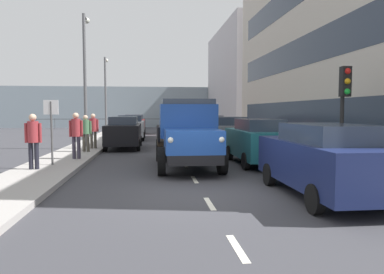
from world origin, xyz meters
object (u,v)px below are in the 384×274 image
at_px(pedestrian_with_bag, 33,137).
at_px(lamp_post_far, 106,88).
at_px(car_silver_oppositeside_1, 131,127).
at_px(pedestrian_near_railing, 76,132).
at_px(lamp_post_promenade, 85,69).
at_px(car_teal_kerbside_1, 258,141).
at_px(car_black_oppositeside_0, 124,132).
at_px(car_maroon_kerbside_3, 210,127).
at_px(car_navy_kerbside_near, 323,159).
at_px(car_red_oppositeside_2, 134,124).
at_px(traffic_light_near, 344,96).
at_px(car_grey_kerbside_2, 227,132).
at_px(truck_vintage_blue, 188,135).
at_px(street_sign, 51,121).
at_px(pedestrian_couple_b, 86,130).
at_px(pedestrian_strolling, 93,128).

xyz_separation_m(pedestrian_with_bag, lamp_post_far, (-0.11, -17.92, 2.65)).
bearing_deg(car_silver_oppositeside_1, pedestrian_near_railing, 82.86).
bearing_deg(lamp_post_promenade, car_teal_kerbside_1, 138.81).
xyz_separation_m(car_teal_kerbside_1, car_black_oppositeside_0, (5.49, -6.51, 0.00)).
bearing_deg(car_maroon_kerbside_3, lamp_post_far, -34.36).
xyz_separation_m(car_navy_kerbside_near, car_red_oppositeside_2, (5.49, -23.69, -0.00)).
distance_m(traffic_light_near, lamp_post_promenade, 13.34).
height_order(car_navy_kerbside_near, car_maroon_kerbside_3, same).
distance_m(pedestrian_near_railing, traffic_light_near, 9.73).
bearing_deg(car_red_oppositeside_2, car_grey_kerbside_2, 113.11).
bearing_deg(car_red_oppositeside_2, lamp_post_promenade, 80.58).
bearing_deg(lamp_post_far, car_red_oppositeside_2, -141.45).
height_order(car_navy_kerbside_near, traffic_light_near, traffic_light_near).
distance_m(car_teal_kerbside_1, car_red_oppositeside_2, 19.18).
distance_m(truck_vintage_blue, pedestrian_with_bag, 5.06).
bearing_deg(car_navy_kerbside_near, car_red_oppositeside_2, -76.96).
xyz_separation_m(car_red_oppositeside_2, traffic_light_near, (-7.28, 21.30, 1.58)).
xyz_separation_m(traffic_light_near, street_sign, (9.24, -2.62, -0.79)).
distance_m(truck_vintage_blue, pedestrian_couple_b, 6.20).
distance_m(car_teal_kerbside_1, car_maroon_kerbside_3, 11.42).
bearing_deg(pedestrian_with_bag, traffic_light_near, 170.19).
bearing_deg(car_black_oppositeside_0, pedestrian_couple_b, 60.98).
height_order(car_silver_oppositeside_1, pedestrian_couple_b, pedestrian_couple_b).
distance_m(car_grey_kerbside_2, car_maroon_kerbside_3, 5.90).
distance_m(car_grey_kerbside_2, car_red_oppositeside_2, 13.98).
bearing_deg(traffic_light_near, lamp_post_far, -64.25).
xyz_separation_m(car_grey_kerbside_2, pedestrian_strolling, (6.91, 0.25, 0.28)).
relative_size(truck_vintage_blue, traffic_light_near, 1.76).
distance_m(pedestrian_near_railing, lamp_post_promenade, 6.14).
bearing_deg(car_maroon_kerbside_3, car_teal_kerbside_1, 90.00).
xyz_separation_m(pedestrian_couple_b, lamp_post_promenade, (0.44, -2.76, 3.10)).
distance_m(pedestrian_couple_b, street_sign, 4.12).
relative_size(car_black_oppositeside_0, pedestrian_with_bag, 2.42).
height_order(car_black_oppositeside_0, lamp_post_far, lamp_post_far).
height_order(car_black_oppositeside_0, traffic_light_near, traffic_light_near).
xyz_separation_m(truck_vintage_blue, street_sign, (4.72, -0.43, 0.50)).
distance_m(pedestrian_with_bag, traffic_light_near, 9.78).
relative_size(car_silver_oppositeside_1, pedestrian_with_bag, 2.54).
height_order(traffic_light_near, lamp_post_promenade, lamp_post_promenade).
height_order(truck_vintage_blue, pedestrian_strolling, truck_vintage_blue).
bearing_deg(car_maroon_kerbside_3, pedestrian_with_bag, 58.55).
xyz_separation_m(pedestrian_near_railing, pedestrian_couple_b, (0.08, -2.55, -0.08)).
relative_size(truck_vintage_blue, pedestrian_couple_b, 3.35).
bearing_deg(car_maroon_kerbside_3, pedestrian_near_railing, 55.84).
xyz_separation_m(car_grey_kerbside_2, car_silver_oppositeside_1, (5.49, -7.20, 0.00)).
bearing_deg(lamp_post_promenade, car_black_oppositeside_0, 179.50).
xyz_separation_m(pedestrian_with_bag, pedestrian_near_railing, (-0.83, -2.48, 0.02)).
bearing_deg(car_teal_kerbside_1, car_silver_oppositeside_1, -66.66).
xyz_separation_m(truck_vintage_blue, car_navy_kerbside_near, (-2.73, 4.58, -0.28)).
bearing_deg(car_red_oppositeside_2, truck_vintage_blue, 98.22).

